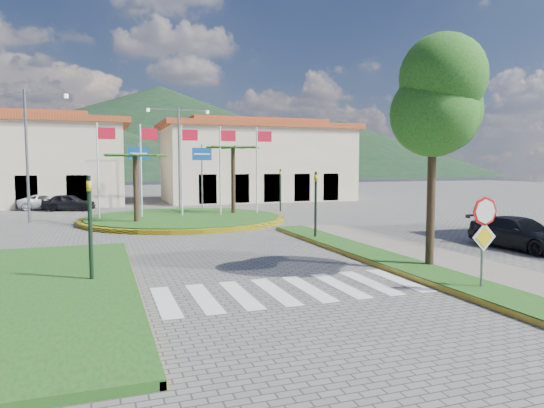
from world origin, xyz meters
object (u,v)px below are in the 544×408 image
object	(u,v)px
deciduous_tree	(433,114)
car_dark_b	(228,196)
white_van	(46,202)
roundabout_island	(184,218)
stop_sign	(484,228)
car_side_right	(520,233)
car_dark_a	(69,202)

from	to	relation	value
deciduous_tree	car_dark_b	distance (m)	31.71
white_van	roundabout_island	bearing A→B (deg)	-153.53
stop_sign	car_dark_b	distance (m)	34.46
car_side_right	deciduous_tree	bearing A→B (deg)	-164.84
car_dark_a	car_dark_b	size ratio (longest dim) A/B	1.12
white_van	car_side_right	size ratio (longest dim) A/B	0.95
car_dark_b	car_side_right	bearing A→B (deg)	-159.61
roundabout_island	deciduous_tree	bearing A→B (deg)	-72.09
roundabout_island	car_dark_b	size ratio (longest dim) A/B	3.69
roundabout_island	white_van	distance (m)	14.76
white_van	car_side_right	bearing A→B (deg)	-153.44
white_van	car_dark_b	size ratio (longest dim) A/B	1.25
car_dark_b	deciduous_tree	bearing A→B (deg)	-171.21
stop_sign	deciduous_tree	bearing A→B (deg)	78.82
white_van	car_dark_a	size ratio (longest dim) A/B	1.12
deciduous_tree	roundabout_island	bearing A→B (deg)	107.91
car_dark_b	white_van	bearing A→B (deg)	110.37
deciduous_tree	car_dark_b	world-z (taller)	deciduous_tree
deciduous_tree	stop_sign	bearing A→B (deg)	-101.18
roundabout_island	car_dark_b	world-z (taller)	roundabout_island
roundabout_island	stop_sign	size ratio (longest dim) A/B	4.79
car_dark_b	car_side_right	xyz separation A→B (m)	(5.04, -29.36, 0.09)
car_dark_a	car_dark_b	xyz separation A→B (m)	(13.71, 4.69, -0.09)
roundabout_island	car_dark_b	distance (m)	15.77
car_dark_b	car_side_right	distance (m)	29.79
white_van	car_side_right	world-z (taller)	car_side_right
roundabout_island	stop_sign	bearing A→B (deg)	-76.27
white_van	car_dark_b	distance (m)	15.71
stop_sign	car_dark_b	size ratio (longest dim) A/B	0.77
car_dark_a	car_dark_b	distance (m)	14.49
deciduous_tree	white_van	size ratio (longest dim) A/B	1.58
roundabout_island	car_side_right	size ratio (longest dim) A/B	2.79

